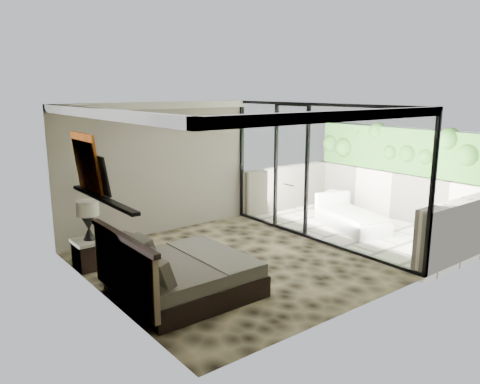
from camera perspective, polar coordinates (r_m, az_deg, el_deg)
floor at (r=8.45m, az=-1.46°, el=-8.82°), size 5.00×5.00×0.00m
ceiling at (r=7.88m, az=-1.57°, el=10.45°), size 4.50×5.00×0.02m
back_wall at (r=10.13m, az=-9.91°, el=2.80°), size 4.50×0.02×2.80m
left_wall at (r=6.99m, az=-16.46°, el=-1.83°), size 0.02×5.00×2.80m
glass_wall at (r=9.53m, az=9.45°, el=2.22°), size 0.08×5.00×2.80m
terrace_slab at (r=10.99m, az=14.52°, el=-4.48°), size 3.00×5.00×0.12m
parapet_far at (r=11.91m, az=18.67°, el=-0.41°), size 0.30×5.00×1.10m
foliage_hedge at (r=11.73m, az=19.04°, el=4.84°), size 0.36×4.60×1.10m
picture_ledge at (r=7.08m, az=-16.36°, el=-0.82°), size 0.12×2.20×0.05m
bed at (r=7.21m, az=-7.47°, el=-10.02°), size 1.95×1.89×1.08m
nightstand at (r=8.62m, az=-17.83°, el=-7.16°), size 0.60×0.60×0.52m
table_lamp at (r=8.41m, az=-18.05°, el=-2.67°), size 0.38×0.38×0.69m
abstract_canvas at (r=7.48m, az=-18.23°, el=3.46°), size 0.13×0.90×0.90m
framed_print at (r=7.16m, az=-16.66°, el=1.97°), size 0.11×0.50×0.60m
ottoman at (r=11.95m, az=11.65°, el=-1.32°), size 0.72×0.72×0.55m
lounger at (r=10.80m, az=13.30°, el=-3.22°), size 1.28×1.90×0.68m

